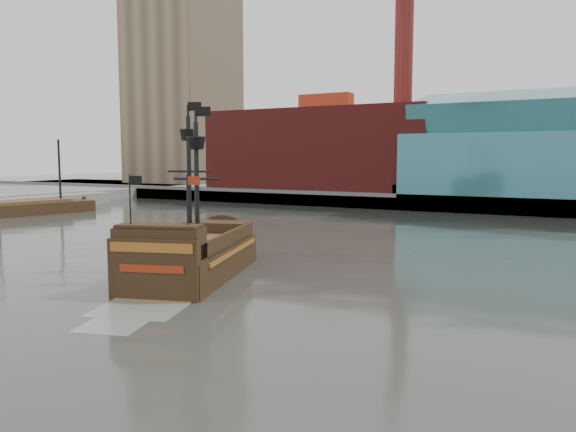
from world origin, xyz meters
The scene contains 6 objects.
ground centered at (0.00, 0.00, 0.00)m, with size 400.00×400.00×0.00m, color #292B26.
promenade_far centered at (0.00, 92.00, 1.00)m, with size 220.00×60.00×2.00m, color slate.
seawall centered at (0.00, 62.50, 1.30)m, with size 220.00×1.00×2.60m, color #4C4C49.
skyline centered at (5.21, 84.56, 24.55)m, with size 149.00×45.00×62.00m.
pirate_ship centered at (-2.19, 6.99, 1.20)m, with size 10.50×18.53×13.30m.
docked_vessel centered at (-49.89, 29.78, 0.80)m, with size 7.67×18.88×12.53m.
Camera 1 is at (22.38, -23.98, 8.47)m, focal length 35.00 mm.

